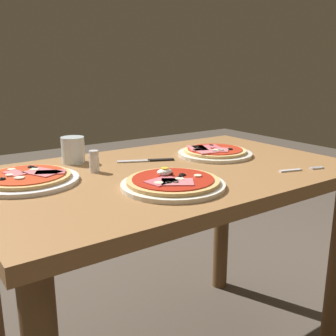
{
  "coord_description": "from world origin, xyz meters",
  "views": [
    {
      "loc": [
        -0.68,
        -0.98,
        1.05
      ],
      "look_at": [
        -0.06,
        -0.08,
        0.77
      ],
      "focal_mm": 41.9,
      "sensor_mm": 36.0,
      "label": 1
    }
  ],
  "objects_px": {
    "pizza_across_left": "(27,179)",
    "knife": "(150,160)",
    "pizza_foreground": "(173,183)",
    "fork": "(298,170)",
    "salt_shaker": "(94,161)",
    "dining_table": "(169,207)",
    "water_glass_near": "(73,152)",
    "pizza_across_right": "(214,152)"
  },
  "relations": [
    {
      "from": "fork",
      "to": "knife",
      "type": "xyz_separation_m",
      "value": [
        -0.31,
        0.37,
        0.0
      ]
    },
    {
      "from": "salt_shaker",
      "to": "fork",
      "type": "bearing_deg",
      "value": -33.39
    },
    {
      "from": "knife",
      "to": "water_glass_near",
      "type": "bearing_deg",
      "value": 149.84
    },
    {
      "from": "pizza_across_right",
      "to": "fork",
      "type": "distance_m",
      "value": 0.32
    },
    {
      "from": "pizza_across_right",
      "to": "water_glass_near",
      "type": "height_order",
      "value": "water_glass_near"
    },
    {
      "from": "fork",
      "to": "salt_shaker",
      "type": "xyz_separation_m",
      "value": [
        -0.53,
        0.35,
        0.03
      ]
    },
    {
      "from": "dining_table",
      "to": "fork",
      "type": "distance_m",
      "value": 0.42
    },
    {
      "from": "fork",
      "to": "knife",
      "type": "bearing_deg",
      "value": 130.21
    },
    {
      "from": "pizza_foreground",
      "to": "pizza_across_left",
      "type": "distance_m",
      "value": 0.41
    },
    {
      "from": "fork",
      "to": "knife",
      "type": "distance_m",
      "value": 0.48
    },
    {
      "from": "pizza_across_left",
      "to": "water_glass_near",
      "type": "distance_m",
      "value": 0.25
    },
    {
      "from": "dining_table",
      "to": "pizza_across_right",
      "type": "relative_size",
      "value": 4.29
    },
    {
      "from": "dining_table",
      "to": "pizza_across_left",
      "type": "bearing_deg",
      "value": 165.52
    },
    {
      "from": "pizza_across_left",
      "to": "salt_shaker",
      "type": "distance_m",
      "value": 0.2
    },
    {
      "from": "dining_table",
      "to": "pizza_across_right",
      "type": "bearing_deg",
      "value": 14.85
    },
    {
      "from": "water_glass_near",
      "to": "pizza_foreground",
      "type": "bearing_deg",
      "value": -74.87
    },
    {
      "from": "pizza_foreground",
      "to": "salt_shaker",
      "type": "bearing_deg",
      "value": 111.74
    },
    {
      "from": "fork",
      "to": "dining_table",
      "type": "bearing_deg",
      "value": 142.77
    },
    {
      "from": "pizza_foreground",
      "to": "pizza_across_left",
      "type": "relative_size",
      "value": 0.99
    },
    {
      "from": "pizza_across_left",
      "to": "knife",
      "type": "bearing_deg",
      "value": 2.79
    },
    {
      "from": "dining_table",
      "to": "pizza_across_left",
      "type": "relative_size",
      "value": 4.04
    },
    {
      "from": "pizza_foreground",
      "to": "water_glass_near",
      "type": "bearing_deg",
      "value": 105.13
    },
    {
      "from": "water_glass_near",
      "to": "pizza_across_left",
      "type": "bearing_deg",
      "value": -142.69
    },
    {
      "from": "pizza_foreground",
      "to": "salt_shaker",
      "type": "relative_size",
      "value": 4.19
    },
    {
      "from": "water_glass_near",
      "to": "fork",
      "type": "bearing_deg",
      "value": -43.02
    },
    {
      "from": "salt_shaker",
      "to": "pizza_across_right",
      "type": "bearing_deg",
      "value": -4.79
    },
    {
      "from": "pizza_across_left",
      "to": "fork",
      "type": "height_order",
      "value": "pizza_across_left"
    },
    {
      "from": "salt_shaker",
      "to": "knife",
      "type": "bearing_deg",
      "value": 5.85
    },
    {
      "from": "pizza_across_right",
      "to": "knife",
      "type": "distance_m",
      "value": 0.25
    },
    {
      "from": "knife",
      "to": "salt_shaker",
      "type": "xyz_separation_m",
      "value": [
        -0.21,
        -0.02,
        0.03
      ]
    },
    {
      "from": "dining_table",
      "to": "water_glass_near",
      "type": "distance_m",
      "value": 0.37
    },
    {
      "from": "pizza_across_right",
      "to": "fork",
      "type": "relative_size",
      "value": 1.73
    },
    {
      "from": "pizza_foreground",
      "to": "pizza_across_left",
      "type": "xyz_separation_m",
      "value": [
        -0.31,
        0.27,
        -0.0
      ]
    },
    {
      "from": "pizza_across_right",
      "to": "fork",
      "type": "bearing_deg",
      "value": -76.78
    },
    {
      "from": "salt_shaker",
      "to": "water_glass_near",
      "type": "bearing_deg",
      "value": 92.55
    },
    {
      "from": "pizza_across_right",
      "to": "water_glass_near",
      "type": "relative_size",
      "value": 3.07
    },
    {
      "from": "pizza_across_right",
      "to": "salt_shaker",
      "type": "relative_size",
      "value": 4.0
    },
    {
      "from": "pizza_foreground",
      "to": "knife",
      "type": "height_order",
      "value": "pizza_foreground"
    },
    {
      "from": "pizza_foreground",
      "to": "fork",
      "type": "height_order",
      "value": "pizza_foreground"
    },
    {
      "from": "pizza_across_right",
      "to": "dining_table",
      "type": "bearing_deg",
      "value": -165.15
    },
    {
      "from": "pizza_across_left",
      "to": "water_glass_near",
      "type": "xyz_separation_m",
      "value": [
        0.2,
        0.15,
        0.03
      ]
    },
    {
      "from": "dining_table",
      "to": "pizza_across_left",
      "type": "xyz_separation_m",
      "value": [
        -0.41,
        0.11,
        0.14
      ]
    }
  ]
}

